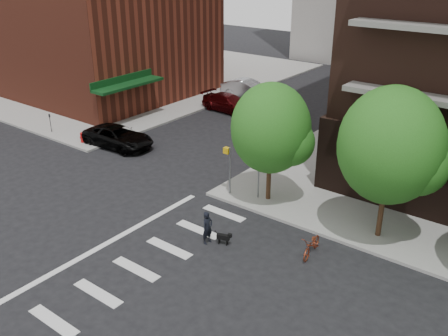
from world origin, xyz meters
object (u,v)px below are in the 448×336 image
object	(u,v)px
fire_hydrant	(82,137)
parked_car_maroon	(229,103)
dog_walker	(207,228)
parked_car_black	(118,137)
scooter	(312,245)
parked_car_silver	(248,89)

from	to	relation	value
fire_hydrant	parked_car_maroon	xyz separation A→B (m)	(3.40, 12.00, 0.16)
dog_walker	parked_car_black	bearing A→B (deg)	70.02
parked_car_black	dog_walker	world-z (taller)	dog_walker
fire_hydrant	parked_car_black	world-z (taller)	parked_car_black
parked_car_maroon	scooter	xyz separation A→B (m)	(15.34, -14.38, -0.23)
fire_hydrant	parked_car_black	distance (m)	2.60
parked_car_silver	scooter	world-z (taller)	parked_car_silver
fire_hydrant	scooter	xyz separation A→B (m)	(18.75, -2.39, -0.07)
fire_hydrant	scooter	size ratio (longest dim) A/B	0.40
fire_hydrant	parked_car_silver	world-z (taller)	parked_car_silver
fire_hydrant	parked_car_black	xyz separation A→B (m)	(2.30, 1.20, 0.15)
dog_walker	scooter	bearing A→B (deg)	-59.78
dog_walker	parked_car_silver	bearing A→B (deg)	35.23
fire_hydrant	dog_walker	size ratio (longest dim) A/B	0.47
parked_car_silver	parked_car_black	bearing A→B (deg)	175.01
parked_car_silver	dog_walker	distance (m)	24.03
scooter	dog_walker	size ratio (longest dim) A/B	1.17
parked_car_maroon	parked_car_silver	xyz separation A→B (m)	(-1.10, 4.27, 0.09)
parked_car_black	parked_car_maroon	size ratio (longest dim) A/B	1.03
fire_hydrant	parked_car_silver	bearing A→B (deg)	81.95
scooter	parked_car_black	bearing A→B (deg)	159.23
fire_hydrant	scooter	distance (m)	18.90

